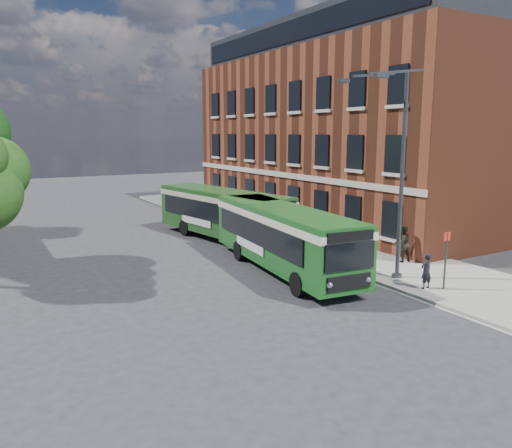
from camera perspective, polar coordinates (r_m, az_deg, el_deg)
ground at (r=21.47m, az=2.01°, el=-7.13°), size 120.00×120.00×0.00m
pavement at (r=31.67m, az=5.09°, el=-1.28°), size 6.00×48.00×0.15m
kerb_line at (r=30.07m, az=0.32°, el=-2.00°), size 0.12×48.00×0.01m
brick_office at (r=38.48m, az=10.47°, el=10.98°), size 12.10×26.00×14.20m
street_lamp at (r=22.03m, az=15.71°, el=5.66°), size 2.96×2.38×9.00m
bus_stop_sign at (r=21.66m, az=20.86°, el=-3.52°), size 0.35×0.08×2.52m
bus_front at (r=23.44m, az=3.12°, el=-1.01°), size 3.72×11.24×3.02m
bus_rear at (r=30.39m, az=-3.83°, el=1.61°), size 4.23×11.02×3.02m
pedestrian_a at (r=21.63m, az=18.88°, el=-5.07°), size 0.57×0.39×1.51m
pedestrian_b at (r=25.65m, az=16.39°, el=-2.15°), size 0.99×0.81×1.86m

